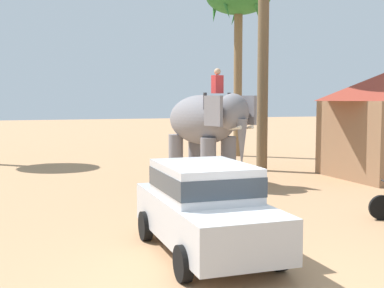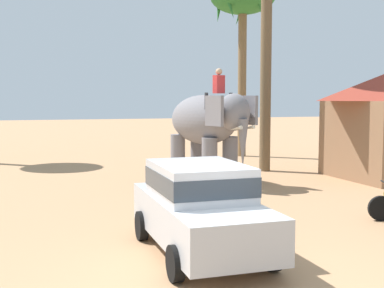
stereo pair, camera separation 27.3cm
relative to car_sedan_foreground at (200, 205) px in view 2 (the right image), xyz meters
The scene contains 4 objects.
ground_plane 1.51m from the car_sedan_foreground, 85.54° to the right, with size 120.00×120.00×0.00m, color tan.
car_sedan_foreground is the anchor object (origin of this frame).
elephant_with_mahout 8.29m from the car_sedan_foreground, 71.27° to the left, with size 2.66×4.01×3.88m.
palm_tree_behind_elephant 17.54m from the car_sedan_foreground, 65.78° to the left, with size 3.20×3.20×8.73m.
Camera 2 is at (-2.87, -7.95, 2.95)m, focal length 48.48 mm.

